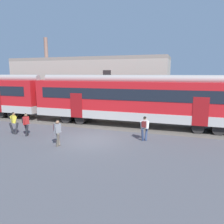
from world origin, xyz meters
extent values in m
plane|color=#515156|center=(0.00, 0.00, 0.00)|extent=(160.00, 160.00, 0.00)
cube|color=#605951|center=(-8.90, 5.12, 0.01)|extent=(80.00, 4.40, 0.01)
cube|color=#B7B2AD|center=(2.10, 5.12, 1.05)|extent=(18.00, 3.06, 0.70)
cube|color=red|center=(2.10, 5.12, 2.60)|extent=(18.00, 3.00, 2.40)
cube|color=black|center=(2.10, 3.61, 2.80)|extent=(16.56, 0.03, 0.90)
cube|color=maroon|center=(7.05, 3.60, 1.75)|extent=(1.10, 0.04, 2.10)
cube|color=maroon|center=(-2.85, 3.60, 1.75)|extent=(1.10, 0.04, 2.10)
cylinder|color=#9C9793|center=(2.10, 5.12, 3.98)|extent=(17.64, 0.70, 0.70)
cube|color=black|center=(-0.60, 5.12, 4.53)|extent=(0.70, 0.12, 0.40)
cylinder|color=black|center=(8.38, 5.12, 0.45)|extent=(0.90, 2.40, 0.90)
cylinder|color=black|center=(6.98, 5.12, 0.45)|extent=(0.90, 2.40, 0.90)
cylinder|color=black|center=(-2.78, 5.12, 0.45)|extent=(0.90, 2.40, 0.90)
cylinder|color=black|center=(-4.18, 5.12, 0.45)|extent=(0.90, 2.40, 0.90)
cylinder|color=black|center=(-10.22, 5.12, 0.45)|extent=(0.90, 2.40, 0.90)
cylinder|color=black|center=(-11.62, 5.12, 0.45)|extent=(0.90, 2.40, 0.90)
cylinder|color=#28282D|center=(-5.84, -0.26, 0.43)|extent=(0.31, 0.38, 0.87)
cylinder|color=#28282D|center=(-6.14, -0.40, 0.43)|extent=(0.31, 0.38, 0.87)
cube|color=gold|center=(-5.99, -0.33, 1.14)|extent=(0.43, 0.39, 0.56)
cylinder|color=gold|center=(-6.22, -0.28, 1.09)|extent=(0.21, 0.26, 0.52)
cylinder|color=gold|center=(-5.76, -0.38, 1.09)|extent=(0.21, 0.26, 0.52)
sphere|color=#9E7051|center=(-5.98, -0.31, 1.53)|extent=(0.22, 0.22, 0.22)
sphere|color=black|center=(-5.99, -0.33, 1.56)|extent=(0.20, 0.20, 0.20)
cylinder|color=#28282D|center=(-4.67, -0.55, 0.43)|extent=(0.38, 0.22, 0.87)
cylinder|color=#28282D|center=(-4.91, -0.32, 0.43)|extent=(0.38, 0.22, 0.87)
cube|color=red|center=(-4.79, -0.43, 1.14)|extent=(0.31, 0.40, 0.56)
cylinder|color=red|center=(-4.82, -0.20, 1.09)|extent=(0.26, 0.14, 0.52)
cylinder|color=red|center=(-4.76, -0.66, 1.09)|extent=(0.26, 0.14, 0.52)
sphere|color=brown|center=(-4.77, -0.44, 1.53)|extent=(0.22, 0.22, 0.22)
sphere|color=black|center=(-4.79, -0.43, 1.56)|extent=(0.20, 0.20, 0.20)
cube|color=black|center=(-4.96, -0.40, 1.16)|extent=(0.21, 0.31, 0.40)
cylinder|color=#6B6051|center=(-1.34, -1.84, 0.43)|extent=(0.38, 0.30, 0.87)
cylinder|color=#6B6051|center=(-1.49, -1.55, 0.43)|extent=(0.38, 0.30, 0.87)
cube|color=gray|center=(-1.41, -1.70, 1.14)|extent=(0.39, 0.43, 0.56)
cylinder|color=gray|center=(-1.38, -1.46, 1.09)|extent=(0.26, 0.20, 0.52)
cylinder|color=gray|center=(-1.45, -1.93, 1.09)|extent=(0.26, 0.20, 0.52)
sphere|color=#9E7051|center=(-1.40, -1.71, 1.53)|extent=(0.22, 0.22, 0.22)
sphere|color=black|center=(-1.41, -1.70, 1.56)|extent=(0.20, 0.20, 0.20)
cube|color=maroon|center=(-1.57, -1.61, 1.16)|extent=(0.28, 0.32, 0.40)
cylinder|color=navy|center=(3.59, 1.21, 0.43)|extent=(0.18, 0.37, 0.87)
cylinder|color=navy|center=(3.38, 0.95, 0.43)|extent=(0.18, 0.37, 0.87)
cube|color=silver|center=(3.48, 1.08, 1.14)|extent=(0.38, 0.27, 0.56)
cylinder|color=silver|center=(3.26, 1.02, 1.09)|extent=(0.11, 0.25, 0.52)
cylinder|color=silver|center=(3.71, 1.14, 1.09)|extent=(0.11, 0.25, 0.52)
sphere|color=tan|center=(3.49, 1.10, 1.53)|extent=(0.22, 0.22, 0.22)
sphere|color=black|center=(3.48, 1.08, 1.56)|extent=(0.20, 0.20, 0.20)
cube|color=maroon|center=(3.47, 0.90, 1.16)|extent=(0.29, 0.19, 0.40)
cube|color=#B2A899|center=(-6.06, 13.15, 3.00)|extent=(20.32, 5.00, 6.00)
cube|color=gray|center=(-6.06, 13.15, 6.20)|extent=(20.32, 5.00, 0.40)
cylinder|color=#8C6656|center=(-12.16, 13.15, 7.60)|extent=(0.50, 0.50, 3.20)
camera|label=1|loc=(5.83, -12.99, 4.45)|focal=35.00mm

